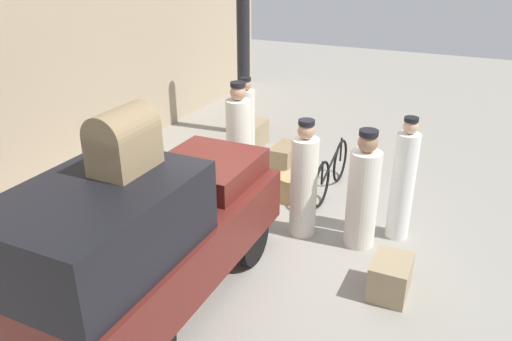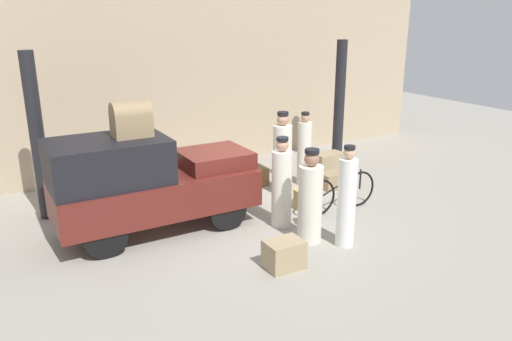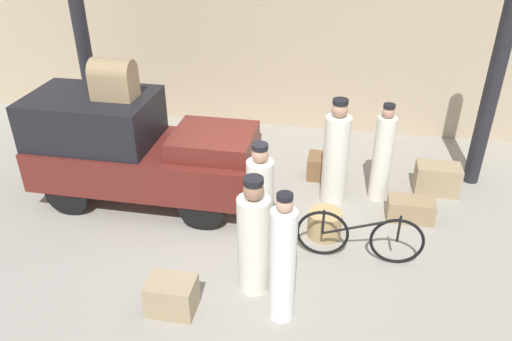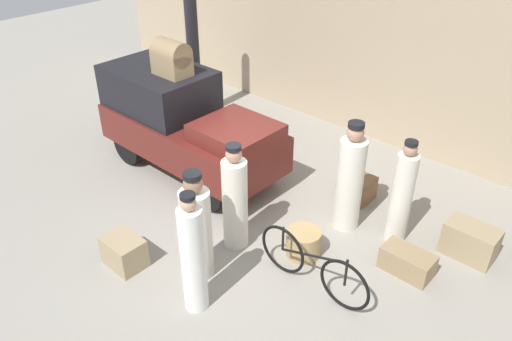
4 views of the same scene
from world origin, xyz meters
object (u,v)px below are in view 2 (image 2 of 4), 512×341
porter_lifting_near_truck (304,151)px  trunk_on_truck_roof (131,119)px  porter_with_bicycle (282,157)px  wicker_basket (306,198)px  suitcase_small_leather (328,163)px  trunk_umber_medium (336,180)px  suitcase_black_upright (255,176)px  porter_carrying_trunk (282,186)px  porter_standing_middle (347,200)px  bicycle (340,193)px  truck (146,181)px  trunk_wicker_pale (284,254)px  conductor_in_dark_uniform (310,200)px

porter_lifting_near_truck → trunk_on_truck_roof: 4.53m
porter_with_bicycle → trunk_on_truck_roof: 3.76m
wicker_basket → suitcase_small_leather: size_ratio=0.69×
trunk_umber_medium → suitcase_small_leather: bearing=61.4°
trunk_umber_medium → trunk_on_truck_roof: (-4.76, -0.20, 1.97)m
suitcase_black_upright → porter_carrying_trunk: bearing=-107.9°
porter_standing_middle → trunk_on_truck_roof: (-2.99, 2.27, 1.31)m
porter_carrying_trunk → porter_lifting_near_truck: 2.51m
bicycle → trunk_umber_medium: 1.46m
porter_with_bicycle → porter_standing_middle: (-0.50, -2.82, -0.01)m
trunk_umber_medium → porter_lifting_near_truck: bearing=131.0°
porter_with_bicycle → trunk_umber_medium: 1.48m
trunk_on_truck_roof → truck: bearing=-0.0°
porter_carrying_trunk → trunk_on_truck_roof: (-2.48, 1.00, 1.36)m
suitcase_small_leather → trunk_on_truck_roof: trunk_on_truck_roof is taller
truck → suitcase_small_leather: bearing=12.6°
bicycle → suitcase_black_upright: bearing=107.0°
trunk_umber_medium → trunk_wicker_pale: bearing=-140.0°
trunk_wicker_pale → suitcase_small_leather: suitcase_small_leather is taller
porter_with_bicycle → trunk_wicker_pale: (-1.87, -2.98, -0.62)m
wicker_basket → trunk_wicker_pale: size_ratio=0.86×
bicycle → suitcase_small_leather: bicycle is taller
trunk_umber_medium → trunk_on_truck_roof: trunk_on_truck_roof is taller
porter_with_bicycle → conductor_in_dark_uniform: bearing=-111.6°
truck → porter_standing_middle: (2.81, -2.27, -0.15)m
truck → porter_carrying_trunk: (2.30, -1.00, -0.19)m
bicycle → porter_with_bicycle: bearing=106.2°
truck → porter_standing_middle: size_ratio=2.03×
conductor_in_dark_uniform → porter_carrying_trunk: (-0.07, 0.83, 0.03)m
conductor_in_dark_uniform → porter_with_bicycle: (0.93, 2.36, 0.08)m
bicycle → porter_lifting_near_truck: size_ratio=1.04×
wicker_basket → trunk_wicker_pale: bearing=-132.8°
trunk_umber_medium → suitcase_black_upright: bearing=144.1°
bicycle → porter_standing_middle: porter_standing_middle is taller
porter_lifting_near_truck → trunk_on_truck_roof: (-4.26, -0.78, 1.35)m
wicker_basket → truck: bearing=171.3°
truck → suitcase_black_upright: bearing=23.2°
wicker_basket → porter_with_bicycle: (0.07, 1.04, 0.64)m
porter_standing_middle → trunk_umber_medium: porter_standing_middle is taller
trunk_wicker_pale → porter_carrying_trunk: bearing=58.9°
suitcase_small_leather → trunk_wicker_pale: bearing=-135.6°
truck → bicycle: (3.75, -0.98, -0.60)m
suitcase_small_leather → trunk_on_truck_roof: 5.72m
porter_with_bicycle → porter_standing_middle: size_ratio=1.03×
bicycle → conductor_in_dark_uniform: (-1.38, -0.84, 0.38)m
porter_carrying_trunk → suitcase_black_upright: porter_carrying_trunk is taller
porter_standing_middle → suitcase_small_leather: bearing=56.2°
truck → trunk_wicker_pale: (1.43, -2.44, -0.76)m
porter_carrying_trunk → trunk_wicker_pale: porter_carrying_trunk is taller
trunk_umber_medium → truck: bearing=-177.5°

